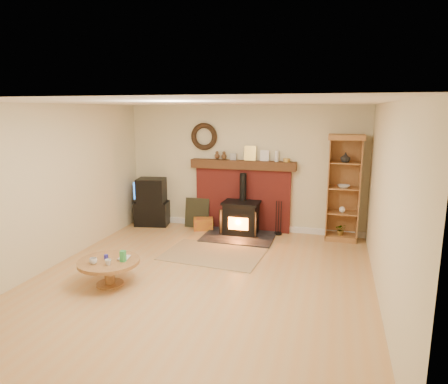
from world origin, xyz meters
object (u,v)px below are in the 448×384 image
(tv_unit, at_px, (152,203))
(coffee_table, at_px, (109,265))
(wood_stove, at_px, (241,219))
(curio_cabinet, at_px, (343,188))

(tv_unit, relative_size, coffee_table, 1.18)
(tv_unit, bearing_deg, coffee_table, -75.54)
(tv_unit, bearing_deg, wood_stove, -5.50)
(wood_stove, distance_m, curio_cabinet, 2.10)
(curio_cabinet, distance_m, coffee_table, 4.55)
(curio_cabinet, xyz_separation_m, coffee_table, (-3.24, -3.12, -0.72))
(tv_unit, height_order, curio_cabinet, curio_cabinet)
(curio_cabinet, bearing_deg, wood_stove, -171.69)
(wood_stove, bearing_deg, coffee_table, -114.27)
(wood_stove, xyz_separation_m, tv_unit, (-2.06, 0.20, 0.17))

